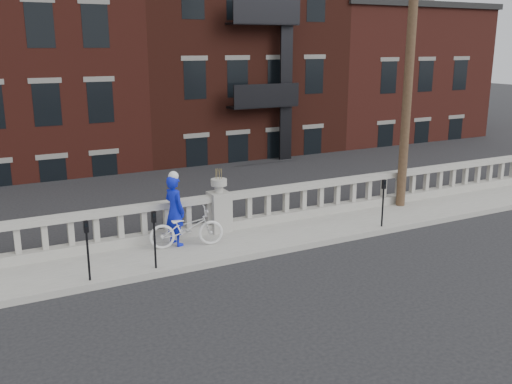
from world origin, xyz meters
TOP-DOWN VIEW (x-y plane):
  - ground at (0.00, 0.00)m, footprint 120.00×120.00m
  - sidewalk at (0.00, 3.00)m, footprint 32.00×2.20m
  - balustrade at (0.00, 3.95)m, footprint 28.00×0.34m
  - planter_pedestal at (0.00, 3.95)m, footprint 0.55×0.55m
  - lower_level at (0.56, 23.04)m, footprint 80.00×44.00m
  - utility_pole at (6.20, 3.60)m, footprint 1.60×0.28m
  - parking_meter_b at (-3.93, 2.15)m, footprint 0.10×0.09m
  - parking_meter_c at (-2.43, 2.15)m, footprint 0.10×0.09m
  - parking_meter_d at (4.23, 2.15)m, footprint 0.10×0.09m
  - bicycle at (-1.26, 3.18)m, footprint 1.97×1.03m
  - cyclist at (-1.46, 3.46)m, footprint 0.61×0.76m

SIDE VIEW (x-z plane):
  - ground at x=0.00m, z-range 0.00..0.00m
  - sidewalk at x=0.00m, z-range 0.00..0.15m
  - balustrade at x=0.00m, z-range 0.13..1.16m
  - bicycle at x=-1.26m, z-range 0.15..1.14m
  - planter_pedestal at x=0.00m, z-range -0.05..1.71m
  - parking_meter_b at x=-3.93m, z-range 0.32..1.68m
  - parking_meter_c at x=-2.43m, z-range 0.32..1.68m
  - parking_meter_d at x=4.23m, z-range 0.32..1.68m
  - cyclist at x=-1.46m, z-range 0.15..1.97m
  - lower_level at x=0.56m, z-range -7.77..13.03m
  - utility_pole at x=6.20m, z-range 0.24..10.24m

